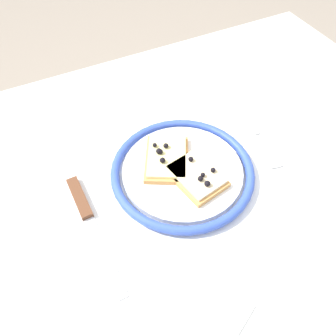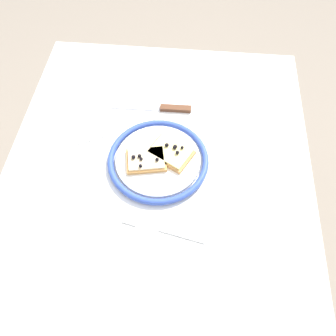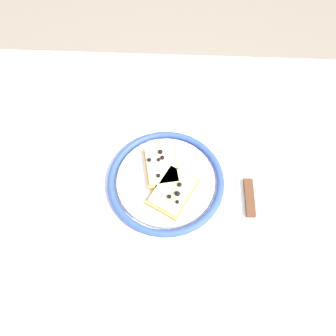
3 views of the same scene
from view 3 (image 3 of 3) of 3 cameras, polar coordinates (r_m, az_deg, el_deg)
The scene contains 8 objects.
ground_plane at distance 1.53m, azimuth -2.39°, elevation -14.37°, with size 6.00×6.00×0.00m, color gray.
dining_table at distance 0.92m, azimuth -3.86°, elevation -4.77°, with size 1.03×0.80×0.73m.
plate at distance 0.82m, azimuth -0.36°, elevation -2.38°, with size 0.26×0.26×0.02m.
pizza_slice_near at distance 0.79m, azimuth 0.81°, elevation -3.68°, with size 0.12×0.13×0.03m.
pizza_slice_far at distance 0.82m, azimuth -1.04°, elevation 0.24°, with size 0.09×0.11×0.03m.
knife at distance 0.84m, azimuth 12.48°, elevation -2.56°, with size 0.02×0.24×0.01m.
fork at distance 0.84m, azimuth -13.37°, elevation -3.63°, with size 0.06×0.20×0.00m.
napkin at distance 0.96m, azimuth 6.86°, elevation 10.21°, with size 0.14×0.12×0.00m, color white.
Camera 3 is at (0.08, -0.36, 1.48)m, focal length 38.80 mm.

